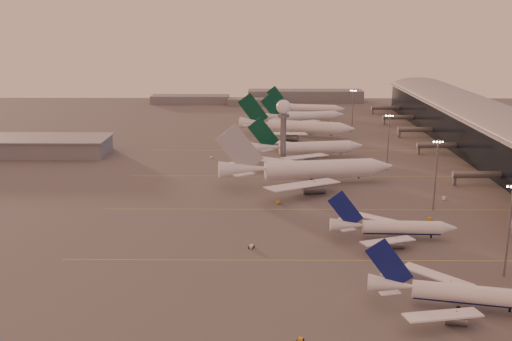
{
  "coord_description": "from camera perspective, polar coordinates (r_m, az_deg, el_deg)",
  "views": [
    {
      "loc": [
        -5.01,
        -143.66,
        65.09
      ],
      "look_at": [
        -6.85,
        78.03,
        8.06
      ],
      "focal_mm": 42.0,
      "sensor_mm": 36.0,
      "label": 1
    }
  ],
  "objects": [
    {
      "name": "gsv_catering_b",
      "position": [
        229.59,
        17.55,
        -2.14
      ],
      "size": [
        5.99,
        3.84,
        4.54
      ],
      "color": "white",
      "rests_on": "ground"
    },
    {
      "name": "gsv_truck_c",
      "position": [
        214.92,
        2.26,
        -2.87
      ],
      "size": [
        6.32,
        3.25,
        2.43
      ],
      "color": "gold",
      "rests_on": "ground"
    },
    {
      "name": "ground",
      "position": [
        157.8,
        2.29,
        -9.95
      ],
      "size": [
        700.0,
        700.0,
        0.0
      ],
      "primitive_type": "plane",
      "color": "#4D4B4B",
      "rests_on": "ground"
    },
    {
      "name": "hangar",
      "position": [
        312.05,
        -21.17,
        2.21
      ],
      "size": [
        82.0,
        27.0,
        8.5
      ],
      "color": "slate",
      "rests_on": "ground"
    },
    {
      "name": "gsv_truck_d",
      "position": [
        284.9,
        -4.29,
        1.38
      ],
      "size": [
        2.03,
        4.81,
        1.9
      ],
      "color": "white",
      "rests_on": "ground"
    },
    {
      "name": "widebody_white",
      "position": [
        240.16,
        4.96,
        -0.27
      ],
      "size": [
        71.58,
        56.95,
        25.29
      ],
      "color": "white",
      "rests_on": "ground"
    },
    {
      "name": "mast_d",
      "position": [
        351.5,
        9.19,
        5.84
      ],
      "size": [
        3.6,
        0.56,
        25.0
      ],
      "color": "slate",
      "rests_on": "ground"
    },
    {
      "name": "mast_b",
      "position": [
        213.78,
        16.76,
        -0.1
      ],
      "size": [
        3.6,
        0.56,
        25.0
      ],
      "color": "slate",
      "rests_on": "ground"
    },
    {
      "name": "greentail_b",
      "position": [
        335.28,
        3.87,
        3.94
      ],
      "size": [
        64.87,
        51.79,
        23.95
      ],
      "color": "white",
      "rests_on": "ground"
    },
    {
      "name": "gsv_truck_b",
      "position": [
        205.48,
        16.34,
        -4.32
      ],
      "size": [
        5.7,
        3.09,
        2.18
      ],
      "color": "gold",
      "rests_on": "ground"
    },
    {
      "name": "taxiway_markings",
      "position": [
        212.9,
        9.94,
        -3.6
      ],
      "size": [
        180.0,
        185.25,
        0.02
      ],
      "color": "gold",
      "rests_on": "ground"
    },
    {
      "name": "mast_a",
      "position": [
        165.06,
        22.98,
        -4.89
      ],
      "size": [
        3.6,
        0.56,
        25.0
      ],
      "color": "slate",
      "rests_on": "ground"
    },
    {
      "name": "narrowbody_near",
      "position": [
        147.04,
        18.39,
        -11.25
      ],
      "size": [
        39.98,
        31.57,
        15.83
      ],
      "color": "white",
      "rests_on": "ground"
    },
    {
      "name": "mast_c",
      "position": [
        264.59,
        12.48,
        2.89
      ],
      "size": [
        3.6,
        0.56,
        25.0
      ],
      "color": "slate",
      "rests_on": "ground"
    },
    {
      "name": "radar_tower",
      "position": [
        267.52,
        2.62,
        4.91
      ],
      "size": [
        6.4,
        6.4,
        31.1
      ],
      "color": "slate",
      "rests_on": "ground"
    },
    {
      "name": "greentail_a",
      "position": [
        285.3,
        4.91,
        1.93
      ],
      "size": [
        55.68,
        44.62,
        20.35
      ],
      "color": "white",
      "rests_on": "ground"
    },
    {
      "name": "gsv_tug_near",
      "position": [
        128.39,
        4.24,
        -15.83
      ],
      "size": [
        2.75,
        3.64,
        0.92
      ],
      "color": "gold",
      "rests_on": "ground"
    },
    {
      "name": "greentail_c",
      "position": [
        376.79,
        4.58,
        4.97
      ],
      "size": [
        53.59,
        42.74,
        19.87
      ],
      "color": "white",
      "rests_on": "ground"
    },
    {
      "name": "greentail_d",
      "position": [
        411.53,
        4.79,
        5.76
      ],
      "size": [
        53.27,
        42.63,
        19.52
      ],
      "color": "white",
      "rests_on": "ground"
    },
    {
      "name": "distant_horizon",
      "position": [
        472.84,
        1.41,
        6.98
      ],
      "size": [
        165.0,
        37.5,
        9.0
      ],
      "color": "slate",
      "rests_on": "ground"
    },
    {
      "name": "gsv_tug_mid",
      "position": [
        174.68,
        -0.44,
        -7.27
      ],
      "size": [
        3.88,
        3.0,
        0.98
      ],
      "color": "white",
      "rests_on": "ground"
    },
    {
      "name": "narrowbody_mid",
      "position": [
        185.43,
        12.89,
        -5.49
      ],
      "size": [
        38.8,
        30.96,
        15.16
      ],
      "color": "white",
      "rests_on": "ground"
    },
    {
      "name": "gsv_tug_far",
      "position": [
        262.16,
        7.04,
        0.06
      ],
      "size": [
        3.98,
        4.41,
        1.08
      ],
      "color": "white",
      "rests_on": "ground"
    }
  ]
}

